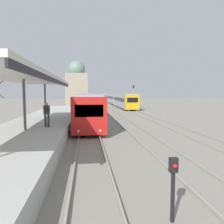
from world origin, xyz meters
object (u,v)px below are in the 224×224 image
Objects in this scene: person_on_platform at (47,112)px; signal_post_near at (173,182)px; train_far at (111,98)px; signal_mast_far at (133,93)px; train_near at (88,103)px.

signal_post_near is (4.75, -10.02, -0.86)m from person_on_platform.
train_far is 24.05m from signal_mast_far.
person_on_platform is at bearing -101.04° from train_far.
person_on_platform is at bearing -112.54° from signal_mast_far.
signal_post_near is 0.34× the size of signal_mast_far.
train_near is 15.94m from signal_mast_far.
signal_mast_far is (7.71, 40.04, 2.02)m from signal_post_near.
train_near is at bearing 80.73° from person_on_platform.
person_on_platform is 32.52m from signal_mast_far.
train_near is 27.48m from signal_post_near.
signal_mast_far reaches higher than train_near.
train_near is 21.39× the size of signal_post_near.
signal_mast_far is (9.62, 12.63, 1.36)m from train_near.
train_near reaches higher than signal_post_near.
person_on_platform is 11.12m from signal_post_near.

